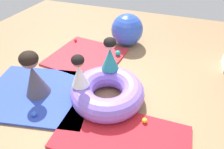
{
  "coord_description": "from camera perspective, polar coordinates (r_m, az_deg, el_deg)",
  "views": [
    {
      "loc": [
        0.75,
        -2.0,
        2.15
      ],
      "look_at": [
        -0.06,
        0.21,
        0.35
      ],
      "focal_mm": 31.42,
      "sensor_mm": 36.0,
      "label": 1
    }
  ],
  "objects": [
    {
      "name": "ground_plane",
      "position": [
        3.03,
        -0.31,
        -7.85
      ],
      "size": [
        8.0,
        8.0,
        0.0
      ],
      "primitive_type": "plane",
      "color": "#93704C"
    },
    {
      "name": "gym_mat_near_right",
      "position": [
        4.03,
        -7.48,
        5.16
      ],
      "size": [
        1.48,
        1.43,
        0.04
      ],
      "primitive_type": "cube",
      "rotation": [
        0.0,
        0.0,
        -0.11
      ],
      "color": "red",
      "rests_on": "ground"
    },
    {
      "name": "gym_mat_near_left",
      "position": [
        2.6,
        2.84,
        -17.65
      ],
      "size": [
        1.69,
        0.91,
        0.04
      ],
      "primitive_type": "cube",
      "rotation": [
        0.0,
        0.0,
        0.02
      ],
      "color": "red",
      "rests_on": "ground"
    },
    {
      "name": "gym_mat_front",
      "position": [
        3.34,
        -20.41,
        -5.17
      ],
      "size": [
        1.91,
        1.59,
        0.04
      ],
      "primitive_type": "cube",
      "rotation": [
        0.0,
        0.0,
        0.21
      ],
      "color": "#2D47B7",
      "rests_on": "ground"
    },
    {
      "name": "inflatable_cushion",
      "position": [
        2.93,
        -1.35,
        -5.1
      ],
      "size": [
        1.1,
        1.1,
        0.34
      ],
      "primitive_type": "torus",
      "color": "#8466E0",
      "rests_on": "ground"
    },
    {
      "name": "child_in_teal",
      "position": [
        2.97,
        -0.59,
        5.94
      ],
      "size": [
        0.36,
        0.36,
        0.53
      ],
      "rotation": [
        0.0,
        0.0,
        2.7
      ],
      "color": "teal",
      "rests_on": "inflatable_cushion"
    },
    {
      "name": "child_in_white",
      "position": [
        2.68,
        -9.55,
        0.97
      ],
      "size": [
        0.35,
        0.35,
        0.49
      ],
      "rotation": [
        0.0,
        0.0,
        0.68
      ],
      "color": "white",
      "rests_on": "inflatable_cushion"
    },
    {
      "name": "adult_seated",
      "position": [
        3.11,
        -21.9,
        0.04
      ],
      "size": [
        0.48,
        0.48,
        0.74
      ],
      "rotation": [
        0.0,
        0.0,
        1.26
      ],
      "color": "#4C4751",
      "rests_on": "gym_mat_front"
    },
    {
      "name": "play_ball_red",
      "position": [
        4.58,
        -10.6,
        9.81
      ],
      "size": [
        0.07,
        0.07,
        0.07
      ],
      "primitive_type": "sphere",
      "color": "red",
      "rests_on": "gym_mat_near_right"
    },
    {
      "name": "play_ball_green",
      "position": [
        2.81,
        -8.65,
        -10.57
      ],
      "size": [
        0.08,
        0.08,
        0.08
      ],
      "primitive_type": "sphere",
      "color": "green",
      "rests_on": "gym_mat_near_left"
    },
    {
      "name": "play_ball_blue",
      "position": [
        2.95,
        -21.69,
        -10.64
      ],
      "size": [
        0.07,
        0.07,
        0.07
      ],
      "primitive_type": "sphere",
      "color": "blue",
      "rests_on": "gym_mat_front"
    },
    {
      "name": "play_ball_yellow",
      "position": [
        2.72,
        9.46,
        -13.04
      ],
      "size": [
        0.07,
        0.07,
        0.07
      ],
      "primitive_type": "sphere",
      "color": "yellow",
      "rests_on": "gym_mat_near_left"
    },
    {
      "name": "play_ball_orange",
      "position": [
        2.7,
        1.99,
        -12.65
      ],
      "size": [
        0.07,
        0.07,
        0.07
      ],
      "primitive_type": "sphere",
      "color": "orange",
      "rests_on": "gym_mat_near_left"
    },
    {
      "name": "play_ball_pink",
      "position": [
        3.56,
        -4.57,
        1.54
      ],
      "size": [
        0.07,
        0.07,
        0.07
      ],
      "primitive_type": "sphere",
      "color": "pink",
      "rests_on": "gym_mat_near_right"
    },
    {
      "name": "play_ball_teal_second",
      "position": [
        3.98,
        1.7,
        6.26
      ],
      "size": [
        0.11,
        0.11,
        0.11
      ],
      "primitive_type": "sphere",
      "color": "teal",
      "rests_on": "gym_mat_near_right"
    },
    {
      "name": "exercise_ball_large",
      "position": [
        4.37,
        4.41,
        12.84
      ],
      "size": [
        0.69,
        0.69,
        0.69
      ],
      "primitive_type": "sphere",
      "color": "blue",
      "rests_on": "ground"
    }
  ]
}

